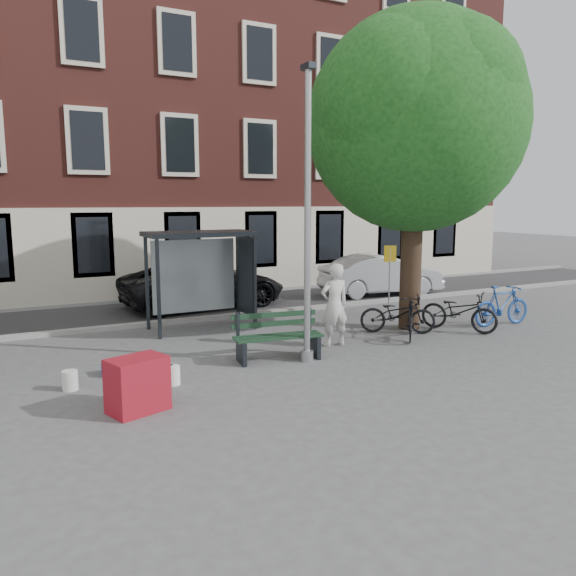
% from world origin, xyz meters
% --- Properties ---
extents(ground, '(90.00, 90.00, 0.00)m').
position_xyz_m(ground, '(0.00, 0.00, 0.00)').
color(ground, '#4C4C4F').
rests_on(ground, ground).
extents(road, '(40.00, 4.00, 0.01)m').
position_xyz_m(road, '(0.00, 7.00, 0.01)').
color(road, '#28282B').
rests_on(road, ground).
extents(curb_near, '(40.00, 0.25, 0.12)m').
position_xyz_m(curb_near, '(0.00, 5.00, 0.06)').
color(curb_near, gray).
rests_on(curb_near, ground).
extents(curb_far, '(40.00, 0.25, 0.12)m').
position_xyz_m(curb_far, '(0.00, 9.00, 0.06)').
color(curb_far, gray).
rests_on(curb_far, ground).
extents(building_row, '(30.00, 8.00, 14.00)m').
position_xyz_m(building_row, '(0.00, 13.00, 7.00)').
color(building_row, brown).
rests_on(building_row, ground).
extents(lamppost, '(0.28, 0.35, 6.11)m').
position_xyz_m(lamppost, '(0.00, 0.00, 2.78)').
color(lamppost, '#9EA0A3').
rests_on(lamppost, ground).
extents(tree_right, '(5.76, 5.60, 8.20)m').
position_xyz_m(tree_right, '(4.01, 1.38, 5.62)').
color(tree_right, black).
rests_on(tree_right, ground).
extents(bus_shelter, '(2.85, 1.45, 2.62)m').
position_xyz_m(bus_shelter, '(-0.61, 4.11, 1.92)').
color(bus_shelter, '#1E2328').
rests_on(bus_shelter, ground).
extents(painter, '(0.73, 0.49, 1.97)m').
position_xyz_m(painter, '(1.20, 0.83, 0.99)').
color(painter, silver).
rests_on(painter, ground).
extents(bench, '(2.00, 0.89, 0.99)m').
position_xyz_m(bench, '(-0.49, 0.43, 0.46)').
color(bench, '#1E2328').
rests_on(bench, ground).
extents(bike_a, '(1.95, 1.66, 1.01)m').
position_xyz_m(bike_a, '(3.37, 1.20, 0.50)').
color(bike_a, black).
rests_on(bike_a, ground).
extents(bike_b, '(1.90, 0.66, 1.12)m').
position_xyz_m(bike_b, '(6.50, 0.60, 0.56)').
color(bike_b, '#1B4598').
rests_on(bike_b, ground).
extents(bike_c, '(1.60, 2.10, 1.06)m').
position_xyz_m(bike_c, '(4.98, 0.66, 0.53)').
color(bike_c, black).
rests_on(bike_c, ground).
extents(bike_d, '(1.43, 1.62, 1.01)m').
position_xyz_m(bike_d, '(3.30, 0.60, 0.51)').
color(bike_d, black).
rests_on(bike_d, ground).
extents(car_dark, '(5.47, 2.75, 1.49)m').
position_xyz_m(car_dark, '(0.13, 7.13, 0.74)').
color(car_dark, black).
rests_on(car_dark, ground).
extents(car_silver, '(4.66, 2.15, 1.48)m').
position_xyz_m(car_silver, '(6.68, 6.38, 0.74)').
color(car_silver, '#ACADB3').
rests_on(car_silver, ground).
extents(red_stand, '(1.04, 0.85, 0.90)m').
position_xyz_m(red_stand, '(-3.87, -1.29, 0.45)').
color(red_stand, maroon).
rests_on(red_stand, ground).
extents(blue_crate, '(0.55, 0.40, 0.20)m').
position_xyz_m(blue_crate, '(-3.80, 0.95, 0.10)').
color(blue_crate, '#213598').
rests_on(blue_crate, ground).
extents(bucket_a, '(0.29, 0.29, 0.36)m').
position_xyz_m(bucket_a, '(-4.74, 0.34, 0.18)').
color(bucket_a, silver).
rests_on(bucket_a, ground).
extents(bucket_b, '(0.32, 0.32, 0.36)m').
position_xyz_m(bucket_b, '(-3.00, -0.21, 0.18)').
color(bucket_b, white).
rests_on(bucket_b, ground).
extents(bucket_c, '(0.37, 0.37, 0.36)m').
position_xyz_m(bucket_c, '(-3.09, -0.08, 0.18)').
color(bucket_c, white).
rests_on(bucket_c, ground).
extents(notice_sign, '(0.35, 0.16, 2.12)m').
position_xyz_m(notice_sign, '(4.50, 3.05, 1.57)').
color(notice_sign, '#9EA0A3').
rests_on(notice_sign, ground).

